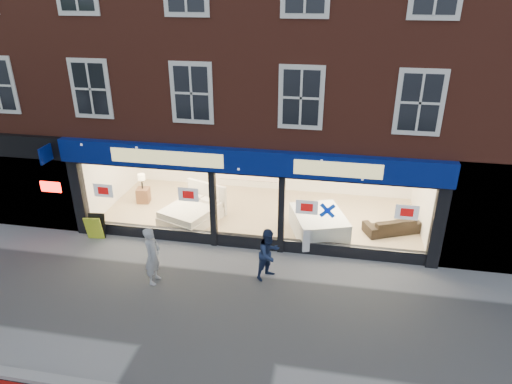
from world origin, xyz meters
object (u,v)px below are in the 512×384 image
(display_bed, at_px, (193,212))
(mattress_stack, at_px, (319,224))
(sofa, at_px, (392,225))
(a_board, at_px, (95,227))
(pedestrian_grey, at_px, (153,256))
(pedestrian_blue, at_px, (269,254))

(display_bed, distance_m, mattress_stack, 4.31)
(sofa, height_order, a_board, a_board)
(a_board, height_order, pedestrian_grey, pedestrian_grey)
(mattress_stack, relative_size, a_board, 2.76)
(a_board, bearing_deg, pedestrian_blue, -16.83)
(sofa, bearing_deg, a_board, -12.16)
(display_bed, relative_size, pedestrian_grey, 1.42)
(display_bed, height_order, mattress_stack, display_bed)
(pedestrian_grey, distance_m, pedestrian_blue, 3.17)
(pedestrian_blue, bearing_deg, mattress_stack, 10.20)
(pedestrian_grey, xyz_separation_m, pedestrian_blue, (3.07, 0.79, -0.08))
(mattress_stack, xyz_separation_m, pedestrian_grey, (-4.30, -3.24, 0.35))
(mattress_stack, bearing_deg, pedestrian_blue, -116.70)
(sofa, bearing_deg, mattress_stack, -9.28)
(pedestrian_grey, bearing_deg, a_board, 59.40)
(pedestrian_grey, bearing_deg, sofa, -56.32)
(pedestrian_blue, bearing_deg, pedestrian_grey, 141.26)
(mattress_stack, height_order, a_board, mattress_stack)
(mattress_stack, relative_size, sofa, 1.28)
(display_bed, bearing_deg, a_board, -128.63)
(sofa, relative_size, pedestrian_blue, 1.20)
(mattress_stack, height_order, pedestrian_grey, pedestrian_grey)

